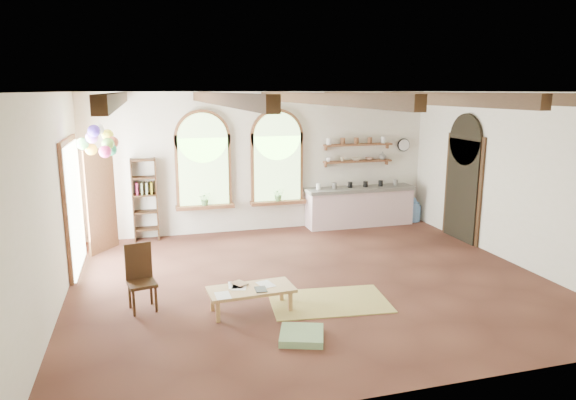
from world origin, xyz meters
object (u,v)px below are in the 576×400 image
object	(u,v)px
coffee_table	(251,291)
balloon_cluster	(100,141)
kitchen_counter	(359,206)
side_chair	(142,291)

from	to	relation	value
coffee_table	balloon_cluster	distance (m)	4.07
kitchen_counter	coffee_table	world-z (taller)	kitchen_counter
side_chair	balloon_cluster	bearing A→B (deg)	104.62
kitchen_counter	side_chair	bearing A→B (deg)	-144.20
kitchen_counter	balloon_cluster	distance (m)	6.15
coffee_table	side_chair	bearing A→B (deg)	162.43
kitchen_counter	coffee_table	bearing A→B (deg)	-130.37
kitchen_counter	balloon_cluster	world-z (taller)	balloon_cluster
balloon_cluster	coffee_table	bearing A→B (deg)	-52.41
kitchen_counter	balloon_cluster	bearing A→B (deg)	-166.50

